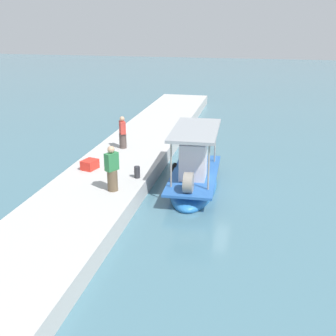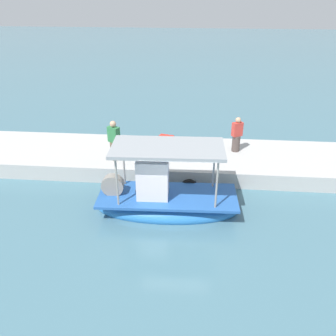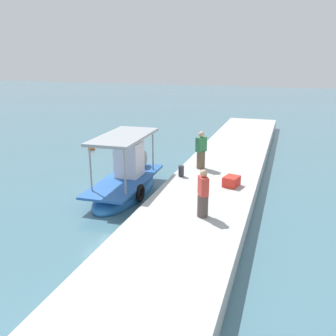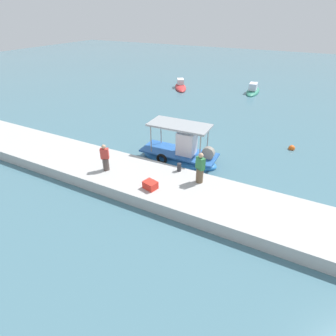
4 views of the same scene
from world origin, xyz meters
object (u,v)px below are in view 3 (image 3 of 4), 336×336
(fisherman_by_crate, at_px, (203,195))
(marker_buoy, at_px, (91,148))
(fisherman_near_bollard, at_px, (201,152))
(mooring_bollard, at_px, (181,171))
(main_fishing_boat, at_px, (126,182))
(cargo_crate, at_px, (231,181))

(fisherman_by_crate, height_order, marker_buoy, fisherman_by_crate)
(fisherman_near_bollard, xyz_separation_m, mooring_bollard, (-1.46, 0.53, -0.55))
(main_fishing_boat, distance_m, fisherman_near_bollard, 3.77)
(fisherman_near_bollard, xyz_separation_m, fisherman_by_crate, (-5.27, -1.31, -0.06))
(fisherman_near_bollard, distance_m, cargo_crate, 2.75)
(main_fishing_boat, relative_size, cargo_crate, 7.85)
(main_fishing_boat, xyz_separation_m, fisherman_by_crate, (-2.85, -4.03, 0.91))
(mooring_bollard, bearing_deg, fisherman_near_bollard, -19.78)
(main_fishing_boat, bearing_deg, mooring_bollard, -66.35)
(fisherman_by_crate, bearing_deg, fisherman_near_bollard, 13.98)
(cargo_crate, height_order, marker_buoy, cargo_crate)
(main_fishing_boat, distance_m, cargo_crate, 4.51)
(main_fishing_boat, bearing_deg, fisherman_by_crate, -125.23)
(mooring_bollard, relative_size, marker_buoy, 1.07)
(marker_buoy, bearing_deg, main_fishing_boat, -140.17)
(fisherman_near_bollard, distance_m, mooring_bollard, 1.65)
(mooring_bollard, xyz_separation_m, marker_buoy, (5.44, 7.53, -0.84))
(mooring_bollard, bearing_deg, marker_buoy, 54.16)
(fisherman_by_crate, xyz_separation_m, cargo_crate, (3.24, -0.44, -0.53))
(fisherman_near_bollard, relative_size, cargo_crate, 2.60)
(main_fishing_boat, xyz_separation_m, marker_buoy, (6.40, 5.34, -0.41))
(fisherman_near_bollard, xyz_separation_m, cargo_crate, (-2.03, -1.75, -0.59))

